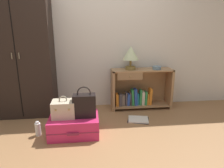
{
  "coord_description": "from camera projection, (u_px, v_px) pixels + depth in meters",
  "views": [
    {
      "loc": [
        -0.13,
        -2.01,
        1.36
      ],
      "look_at": [
        0.2,
        0.9,
        0.55
      ],
      "focal_mm": 31.95,
      "sensor_mm": 36.0,
      "label": 1
    }
  ],
  "objects": [
    {
      "name": "bookshelf",
      "position": [
        139.0,
        90.0,
        3.51
      ],
      "size": [
        1.05,
        0.34,
        0.7
      ],
      "color": "#A37A51",
      "rests_on": "ground_plane"
    },
    {
      "name": "table_lamp",
      "position": [
        131.0,
        54.0,
        3.32
      ],
      "size": [
        0.27,
        0.27,
        0.39
      ],
      "color": "olive",
      "rests_on": "bookshelf"
    },
    {
      "name": "ground_plane",
      "position": [
        103.0,
        151.0,
        2.3
      ],
      "size": [
        9.0,
        9.0,
        0.0
      ],
      "primitive_type": "plane",
      "color": "#9E7047"
    },
    {
      "name": "suitcase_large",
      "position": [
        74.0,
        125.0,
        2.65
      ],
      "size": [
        0.65,
        0.48,
        0.25
      ],
      "color": "#DB2860",
      "rests_on": "ground_plane"
    },
    {
      "name": "back_wall",
      "position": [
        96.0,
        33.0,
        3.39
      ],
      "size": [
        6.4,
        0.1,
        2.6
      ],
      "primitive_type": "cube",
      "color": "silver",
      "rests_on": "ground_plane"
    },
    {
      "name": "bowl",
      "position": [
        157.0,
        68.0,
        3.39
      ],
      "size": [
        0.15,
        0.15,
        0.05
      ],
      "primitive_type": "cylinder",
      "color": "slate",
      "rests_on": "bookshelf"
    },
    {
      "name": "bottle",
      "position": [
        38.0,
        129.0,
        2.62
      ],
      "size": [
        0.07,
        0.07,
        0.2
      ],
      "color": "white",
      "rests_on": "ground_plane"
    },
    {
      "name": "open_book_on_floor",
      "position": [
        138.0,
        120.0,
        3.08
      ],
      "size": [
        0.38,
        0.34,
        0.02
      ],
      "color": "white",
      "rests_on": "ground_plane"
    },
    {
      "name": "train_case",
      "position": [
        64.0,
        109.0,
        2.58
      ],
      "size": [
        0.29,
        0.24,
        0.29
      ],
      "color": "beige",
      "rests_on": "suitcase_large"
    },
    {
      "name": "wardrobe",
      "position": [
        21.0,
        54.0,
        3.06
      ],
      "size": [
        0.95,
        0.47,
        1.98
      ],
      "color": "black",
      "rests_on": "ground_plane"
    },
    {
      "name": "handbag",
      "position": [
        84.0,
        105.0,
        2.58
      ],
      "size": [
        0.29,
        0.16,
        0.41
      ],
      "color": "black",
      "rests_on": "suitcase_large"
    }
  ]
}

